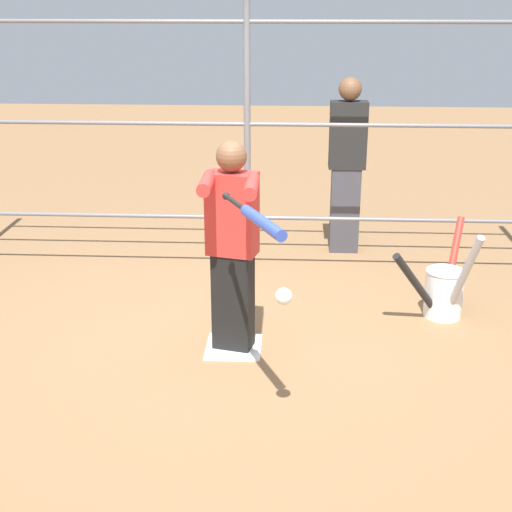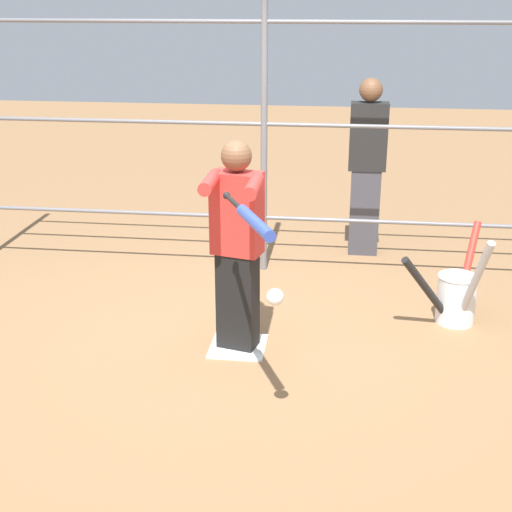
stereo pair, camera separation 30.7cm
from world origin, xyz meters
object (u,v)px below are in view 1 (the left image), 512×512
object	(u,v)px
bat_bucket	(444,290)
bystander_behind_fence	(347,164)
batter	(232,242)
softball_in_flight	(284,296)
baseball_bat_swinging	(258,219)

from	to	relation	value
bat_bucket	bystander_behind_fence	distance (m)	1.81
batter	bat_bucket	size ratio (longest dim) A/B	1.62
softball_in_flight	bystander_behind_fence	world-z (taller)	bystander_behind_fence
bystander_behind_fence	softball_in_flight	bearing A→B (deg)	80.29
batter	bystander_behind_fence	world-z (taller)	bystander_behind_fence
softball_in_flight	bystander_behind_fence	size ratio (longest dim) A/B	0.06
softball_in_flight	bat_bucket	world-z (taller)	softball_in_flight
baseball_bat_swinging	bystander_behind_fence	distance (m)	3.18
bat_bucket	bystander_behind_fence	xyz separation A→B (m)	(0.70, -1.53, 0.66)
batter	baseball_bat_swinging	bearing A→B (deg)	103.90
bystander_behind_fence	bat_bucket	bearing A→B (deg)	114.52
baseball_bat_swinging	softball_in_flight	xyz separation A→B (m)	(-0.15, 0.17, -0.39)
batter	bystander_behind_fence	distance (m)	2.38
batter	baseball_bat_swinging	xyz separation A→B (m)	(-0.22, 0.89, 0.45)
batter	baseball_bat_swinging	world-z (taller)	batter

